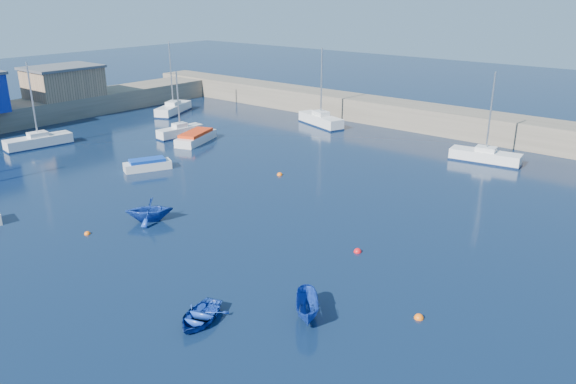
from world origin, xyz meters
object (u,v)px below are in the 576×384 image
Objects in this scene: motorboat_1 at (147,165)px; motorboat_2 at (196,137)px; sailboat_5 at (321,120)px; dinghy_center at (199,316)px; sailboat_3 at (180,131)px; dinghy_right at (308,307)px; dinghy_left at (149,210)px; brick_shed_a at (64,83)px; sailboat_6 at (485,156)px; sailboat_2 at (39,141)px; sailboat_4 at (173,109)px.

motorboat_2 is (-3.81, 8.96, 0.08)m from motorboat_1.
dinghy_center is (19.90, -36.44, -0.35)m from sailboat_5.
sailboat_3 reaches higher than motorboat_1.
dinghy_right is (32.05, -19.10, -0.01)m from sailboat_3.
sailboat_5 is at bearing 63.81° from sailboat_3.
dinghy_left reaches higher than dinghy_right.
brick_shed_a reaches higher than motorboat_2.
sailboat_5 is 2.79× the size of dinghy_left.
sailboat_6 is (47.62, 13.67, -3.52)m from brick_shed_a.
sailboat_3 is at bearing 122.48° from dinghy_center.
motorboat_2 is 1.92× the size of dinghy_center.
sailboat_3 is (18.94, 2.09, -3.52)m from brick_shed_a.
dinghy_center is at bearing 13.32° from dinghy_left.
sailboat_5 is 1.08× the size of sailboat_6.
dinghy_center is at bearing -9.17° from sailboat_2.
brick_shed_a reaches higher than dinghy_left.
brick_shed_a reaches higher than dinghy_center.
dinghy_left is at bearing -66.59° from sailboat_4.
sailboat_4 is at bearing 129.34° from motorboat_2.
sailboat_2 is 0.94× the size of sailboat_4.
dinghy_right is (3.72, 3.54, 0.26)m from dinghy_center.
sailboat_6 is 30.86m from dinghy_right.
motorboat_1 is at bearing -175.60° from dinghy_left.
dinghy_center is at bearing -61.08° from motorboat_2.
sailboat_5 is at bearing 86.56° from dinghy_right.
dinghy_right is (39.67, -7.36, -0.02)m from sailboat_2.
sailboat_6 is (28.68, 11.58, -0.01)m from sailboat_3.
motorboat_1 is 1.38× the size of dinghy_center.
sailboat_2 is 24.53m from dinghy_left.
sailboat_6 reaches higher than dinghy_right.
dinghy_left reaches higher than motorboat_1.
sailboat_3 is 0.78× the size of sailboat_5.
sailboat_3 is at bearing 6.31° from brick_shed_a.
brick_shed_a is 1.37× the size of motorboat_2.
dinghy_right is (25.17, -9.65, 0.12)m from motorboat_1.
sailboat_4 reaches higher than dinghy_left.
dinghy_left is (-12.23, -28.05, 0.25)m from sailboat_6.
motorboat_1 is 11.87m from dinghy_left.
sailboat_4 is at bearing 104.73° from sailboat_2.
sailboat_4 is at bearing 128.53° from sailboat_5.
brick_shed_a is 51.68m from dinghy_center.
dinghy_left is (24.07, -4.74, 0.23)m from sailboat_2.
sailboat_3 is at bearing -60.79° from sailboat_4.
motorboat_1 is at bearing 126.29° from sailboat_6.
motorboat_1 is at bearing 16.66° from sailboat_2.
dinghy_right is at bearing 178.60° from sailboat_6.
dinghy_left is (-11.89, 6.16, 0.51)m from dinghy_center.
sailboat_4 is 2.91× the size of dinghy_center.
sailboat_4 is at bearing 159.80° from motorboat_1.
dinghy_right reaches higher than motorboat_1.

